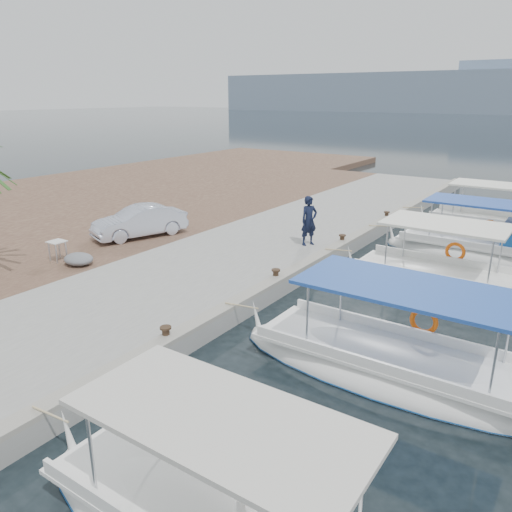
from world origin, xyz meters
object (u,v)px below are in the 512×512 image
(fishing_caique_d, at_px, (476,252))
(fishing_caique_e, at_px, (487,228))
(fisherman, at_px, (309,221))
(parked_car, at_px, (140,222))
(fishing_caique_c, at_px, (434,284))
(fishing_caique_b, at_px, (392,371))

(fishing_caique_d, bearing_deg, fishing_caique_e, 95.54)
(fishing_caique_e, xyz_separation_m, fisherman, (-5.10, -8.20, 1.34))
(fishing_caique_d, distance_m, fishing_caique_e, 4.53)
(fishing_caique_d, relative_size, parked_car, 1.82)
(fishing_caique_c, height_order, parked_car, fishing_caique_c)
(fishing_caique_e, distance_m, parked_car, 15.97)
(fisherman, bearing_deg, fishing_caique_d, -28.04)
(fishing_caique_d, distance_m, fisherman, 6.78)
(fishing_caique_b, relative_size, fisherman, 4.03)
(fishing_caique_b, bearing_deg, fishing_caique_e, 92.75)
(fisherman, relative_size, parked_car, 0.50)
(fishing_caique_b, relative_size, fishing_caique_d, 1.11)
(fishing_caique_d, relative_size, fisherman, 3.63)
(fishing_caique_b, xyz_separation_m, fishing_caique_e, (-0.72, 14.91, 0.00))
(fishing_caique_c, bearing_deg, fishing_caique_e, 89.85)
(fishing_caique_c, bearing_deg, fishing_caique_b, -83.13)
(fishing_caique_d, height_order, fisherman, fisherman)
(fishing_caique_c, relative_size, fisherman, 3.27)
(fishing_caique_e, height_order, parked_car, fishing_caique_e)
(fishing_caique_b, relative_size, parked_car, 2.03)
(fishing_caique_c, distance_m, parked_car, 11.73)
(fishing_caique_b, distance_m, fisherman, 8.98)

